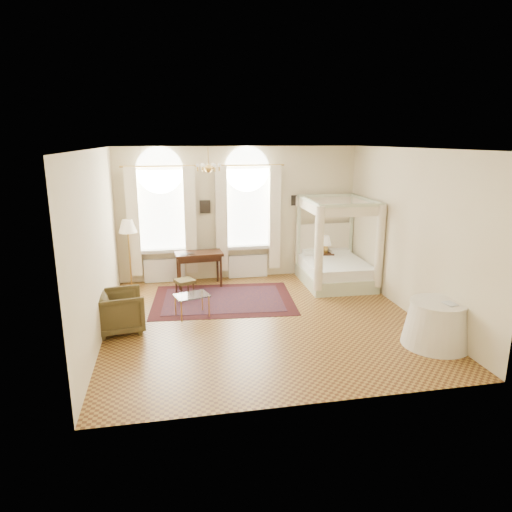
% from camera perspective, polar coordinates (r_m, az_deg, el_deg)
% --- Properties ---
extents(ground, '(6.00, 6.00, 0.00)m').
position_cam_1_polar(ground, '(9.09, 0.93, -8.01)').
color(ground, olive).
rests_on(ground, ground).
extents(room_walls, '(6.00, 6.00, 6.00)m').
position_cam_1_polar(room_walls, '(8.53, 0.98, 4.38)').
color(room_walls, beige).
rests_on(room_walls, ground).
extents(window_left, '(1.62, 0.27, 3.29)m').
position_cam_1_polar(window_left, '(11.26, -11.64, 4.01)').
color(window_left, white).
rests_on(window_left, room_walls).
extents(window_right, '(1.62, 0.27, 3.29)m').
position_cam_1_polar(window_right, '(11.43, -1.03, 4.45)').
color(window_right, white).
rests_on(window_right, room_walls).
extents(chandelier, '(0.51, 0.45, 0.50)m').
position_cam_1_polar(chandelier, '(9.47, -5.97, 10.96)').
color(chandelier, '#B5883C').
rests_on(chandelier, room_walls).
extents(wall_pictures, '(2.54, 0.03, 0.39)m').
position_cam_1_polar(wall_pictures, '(11.44, -1.69, 6.50)').
color(wall_pictures, black).
rests_on(wall_pictures, room_walls).
extents(canopy_bed, '(1.64, 1.99, 2.10)m').
position_cam_1_polar(canopy_bed, '(11.30, 9.89, -1.13)').
color(canopy_bed, beige).
rests_on(canopy_bed, ground).
extents(nightstand, '(0.48, 0.45, 0.61)m').
position_cam_1_polar(nightstand, '(12.03, 8.56, -0.99)').
color(nightstand, black).
rests_on(nightstand, ground).
extents(nightstand_lamp, '(0.30, 0.30, 0.44)m').
position_cam_1_polar(nightstand_lamp, '(11.90, 8.69, 1.80)').
color(nightstand_lamp, '#B5883C').
rests_on(nightstand_lamp, nightstand).
extents(writing_desk, '(1.15, 0.66, 0.84)m').
position_cam_1_polar(writing_desk, '(11.01, -7.16, -0.16)').
color(writing_desk, black).
rests_on(writing_desk, ground).
extents(laptop, '(0.37, 0.27, 0.03)m').
position_cam_1_polar(laptop, '(10.85, -8.65, 0.30)').
color(laptop, black).
rests_on(laptop, writing_desk).
extents(stool, '(0.50, 0.50, 0.44)m').
position_cam_1_polar(stool, '(10.27, -8.91, -3.32)').
color(stool, '#4A3D1F').
rests_on(stool, ground).
extents(armchair, '(0.97, 0.95, 0.77)m').
position_cam_1_polar(armchair, '(8.83, -16.60, -6.63)').
color(armchair, '#43381C').
rests_on(armchair, ground).
extents(coffee_table, '(0.77, 0.63, 0.45)m').
position_cam_1_polar(coffee_table, '(9.22, -8.02, -5.10)').
color(coffee_table, white).
rests_on(coffee_table, ground).
extents(floor_lamp, '(0.42, 0.42, 1.64)m').
position_cam_1_polar(floor_lamp, '(11.15, -15.73, 3.18)').
color(floor_lamp, '#B5883C').
rests_on(floor_lamp, ground).
extents(oriental_rug, '(3.26, 2.47, 0.01)m').
position_cam_1_polar(oriental_rug, '(10.19, -4.12, -5.47)').
color(oriental_rug, '#380D0F').
rests_on(oriental_rug, ground).
extents(side_table, '(1.15, 1.15, 0.78)m').
position_cam_1_polar(side_table, '(8.51, 21.65, -7.88)').
color(side_table, white).
rests_on(side_table, ground).
extents(book, '(0.20, 0.26, 0.02)m').
position_cam_1_polar(book, '(8.26, 22.62, -5.61)').
color(book, black).
rests_on(book, side_table).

